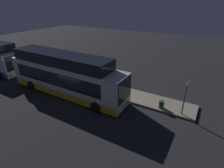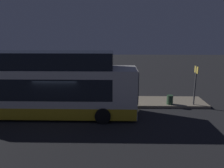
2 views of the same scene
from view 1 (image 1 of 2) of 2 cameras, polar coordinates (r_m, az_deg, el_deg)
name	(u,v)px [view 1 (image 1 of 2)]	position (r m, az deg, el deg)	size (l,w,h in m)	color
ground	(79,98)	(16.89, -10.79, -4.54)	(80.00, 80.00, 0.00)	#232326
platform	(96,86)	(18.76, -5.31, -0.64)	(20.00, 2.40, 0.18)	gray
bus_lead	(65,77)	(17.27, -15.04, 2.38)	(12.59, 2.76, 4.03)	silver
passenger_boarding	(114,85)	(16.55, 0.76, -0.17)	(0.43, 0.43, 1.76)	#2D2D33
passenger_waiting	(106,77)	(18.47, -1.93, 2.28)	(0.50, 0.63, 1.61)	gray
passenger_with_bags	(95,76)	(18.76, -5.65, 2.74)	(0.45, 0.58, 1.68)	gray
suitcase	(108,89)	(16.99, -1.21, -1.71)	(0.42, 0.22, 0.98)	black
sign_post	(185,95)	(14.33, 22.81, -3.28)	(0.10, 0.66, 2.77)	#4C4C51
trash_bin	(161,104)	(15.25, 15.81, -6.41)	(0.44, 0.44, 0.65)	#2D4C33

